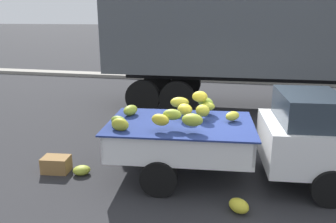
% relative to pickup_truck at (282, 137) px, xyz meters
% --- Properties ---
extents(ground, '(220.00, 220.00, 0.00)m').
position_rel_pickup_truck_xyz_m(ground, '(-0.96, 0.16, -0.88)').
color(ground, '#28282B').
extents(curb_strip, '(80.00, 0.80, 0.16)m').
position_rel_pickup_truck_xyz_m(curb_strip, '(-0.96, 9.79, -0.80)').
color(curb_strip, gray).
rests_on(curb_strip, ground).
extents(pickup_truck, '(4.88, 2.16, 1.70)m').
position_rel_pickup_truck_xyz_m(pickup_truck, '(0.00, 0.00, 0.00)').
color(pickup_truck, white).
rests_on(pickup_truck, ground).
extents(semi_trailer, '(12.10, 3.12, 3.95)m').
position_rel_pickup_truck_xyz_m(semi_trailer, '(0.81, 5.15, 1.66)').
color(semi_trailer, '#4C5156').
rests_on(semi_trailer, ground).
extents(fallen_banana_bunch_near_tailgate, '(0.42, 0.39, 0.18)m').
position_rel_pickup_truck_xyz_m(fallen_banana_bunch_near_tailgate, '(-3.72, -0.56, -0.79)').
color(fallen_banana_bunch_near_tailgate, '#9EAD32').
rests_on(fallen_banana_bunch_near_tailgate, ground).
extents(fallen_banana_bunch_by_wheel, '(0.43, 0.42, 0.22)m').
position_rel_pickup_truck_xyz_m(fallen_banana_bunch_by_wheel, '(-0.70, -1.22, -0.77)').
color(fallen_banana_bunch_by_wheel, gold).
rests_on(fallen_banana_bunch_by_wheel, ground).
extents(produce_crate, '(0.56, 0.42, 0.31)m').
position_rel_pickup_truck_xyz_m(produce_crate, '(-4.26, -0.55, -0.73)').
color(produce_crate, olive).
rests_on(produce_crate, ground).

